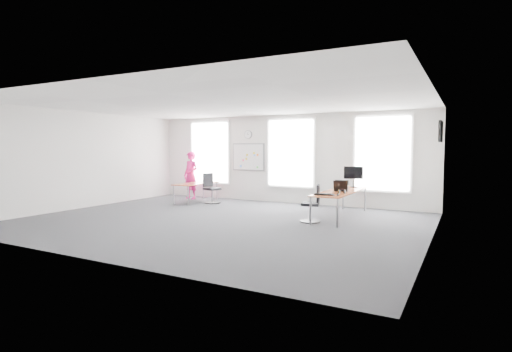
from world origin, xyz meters
The scene contains 24 objects.
floor centered at (0.00, 0.00, 0.00)m, with size 10.00×10.00×0.00m, color #29292E.
ceiling centered at (0.00, 0.00, 3.00)m, with size 10.00×10.00×0.00m, color white.
wall_back centered at (0.00, 4.00, 1.50)m, with size 10.00×10.00×0.00m, color silver.
wall_front centered at (0.00, -4.00, 1.50)m, with size 10.00×10.00×0.00m, color silver.
wall_left centered at (-5.00, 0.00, 1.50)m, with size 10.00×10.00×0.00m, color silver.
wall_right centered at (5.00, 0.00, 1.50)m, with size 10.00×10.00×0.00m, color silver.
window_left centered at (-3.00, 3.97, 1.70)m, with size 1.60×0.06×2.20m, color white.
window_mid centered at (0.30, 3.97, 1.70)m, with size 1.60×0.06×2.20m, color white.
window_right centered at (3.30, 3.97, 1.70)m, with size 1.60×0.06×2.20m, color white.
desk_right centered at (2.60, 2.02, 0.67)m, with size 0.79×2.96×0.72m.
desk_left centered at (-2.71, 2.70, 0.60)m, with size 0.72×1.80×0.66m.
chair_right centered at (2.17, 1.00, 0.42)m, with size 0.52×0.52×0.95m.
chair_left centered at (-2.10, 2.71, 0.44)m, with size 0.55×0.55×1.01m.
person centered at (-3.38, 3.28, 0.87)m, with size 0.64×0.42×1.74m, color #D61770.
whiteboard centered at (-1.35, 3.97, 1.55)m, with size 1.20×0.03×0.90m, color white.
wall_clock centered at (-1.35, 3.97, 2.35)m, with size 0.30×0.30×0.04m, color gray.
tv centered at (4.95, 3.00, 2.30)m, with size 0.06×0.90×0.55m, color black.
keyboard centered at (2.52, 0.87, 0.73)m, with size 0.49×0.17×0.02m, color black.
mouse centered at (2.86, 0.88, 0.74)m, with size 0.07×0.11×0.04m, color black.
lens_cap centered at (2.75, 1.24, 0.72)m, with size 0.07×0.07×0.01m, color black.
headphones centered at (2.80, 1.40, 0.77)m, with size 0.19×0.10×0.11m.
laptop_sleeve centered at (2.66, 1.82, 0.87)m, with size 0.37×0.21×0.30m.
paper_stack centered at (2.51, 2.27, 0.78)m, with size 0.35×0.26×0.12m, color beige.
monitor centered at (2.65, 3.14, 1.09)m, with size 0.55×0.23×0.61m.
Camera 1 is at (5.61, -8.49, 1.88)m, focal length 28.00 mm.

